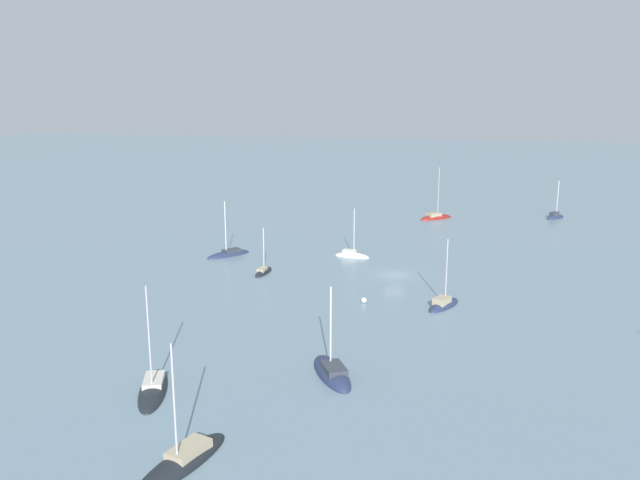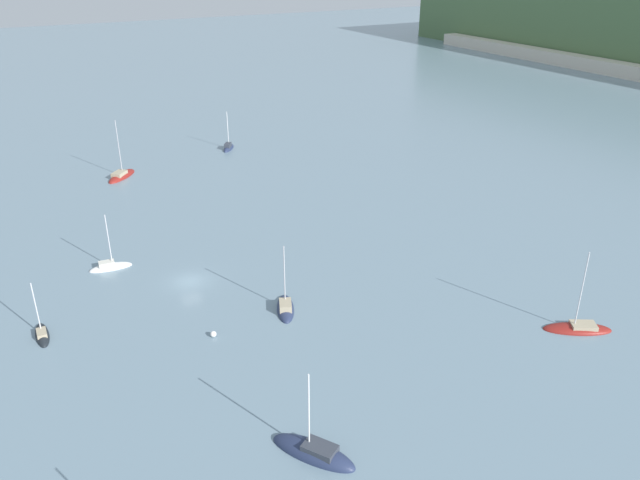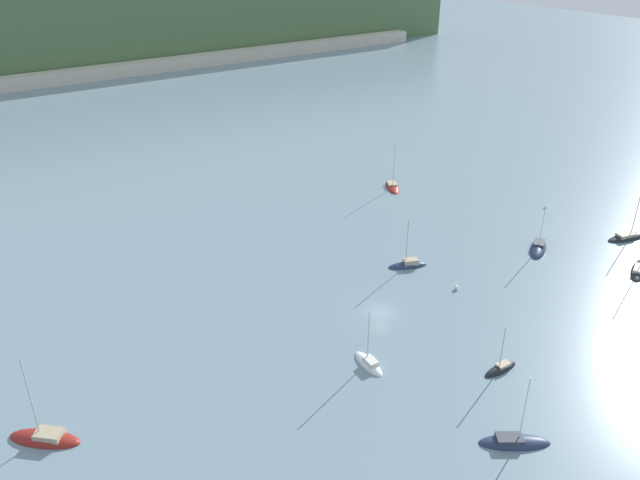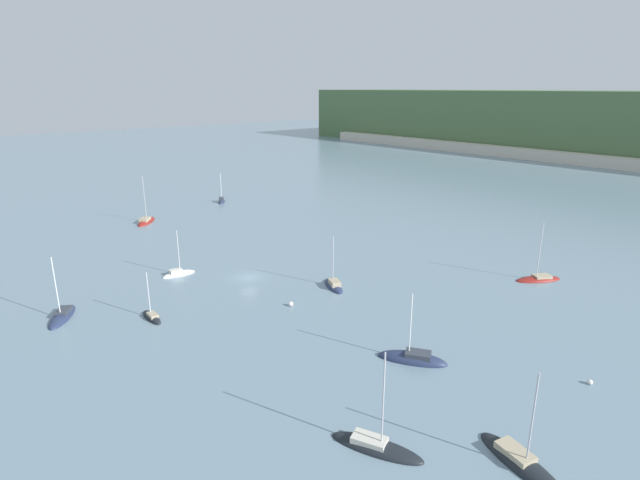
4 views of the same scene
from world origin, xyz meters
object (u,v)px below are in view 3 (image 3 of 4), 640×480
object	(u,v)px
mooring_buoy_0	(456,287)
sailboat_0	(628,238)
sailboat_2	(639,270)
sailboat_6	(408,266)
sailboat_7	(538,249)
sailboat_8	(392,187)
mooring_buoy_1	(546,206)
sailboat_5	(500,369)
sailboat_3	(514,443)
sailboat_9	(369,364)
sailboat_1	(45,439)

from	to	relation	value
mooring_buoy_0	sailboat_0	bearing A→B (deg)	-7.65
sailboat_0	sailboat_2	distance (m)	11.42
sailboat_0	sailboat_6	size ratio (longest dim) A/B	1.08
sailboat_7	mooring_buoy_0	size ratio (longest dim) A/B	13.41
sailboat_8	mooring_buoy_1	size ratio (longest dim) A/B	18.99
sailboat_5	sailboat_8	xyz separation A→B (m)	(26.69, 50.60, 0.00)
sailboat_3	sailboat_7	bearing A→B (deg)	69.19
sailboat_5	sailboat_6	xyz separation A→B (m)	(7.73, 24.89, 0.05)
sailboat_3	mooring_buoy_0	distance (m)	29.71
sailboat_8	sailboat_9	size ratio (longest dim) A/B	1.23
sailboat_2	sailboat_0	bearing A→B (deg)	16.42
sailboat_9	mooring_buoy_0	bearing A→B (deg)	-68.67
sailboat_2	sailboat_3	bearing A→B (deg)	172.82
sailboat_3	sailboat_5	bearing A→B (deg)	81.55
mooring_buoy_0	sailboat_3	bearing A→B (deg)	-124.62
sailboat_1	sailboat_2	bearing A→B (deg)	-147.00
sailboat_3	mooring_buoy_1	xyz separation A→B (m)	(51.48, 35.47, 0.18)
sailboat_7	mooring_buoy_1	size ratio (longest dim) A/B	16.81
sailboat_9	mooring_buoy_1	bearing A→B (deg)	-67.81
sailboat_6	mooring_buoy_0	distance (m)	9.14
mooring_buoy_0	sailboat_1	bearing A→B (deg)	176.71
sailboat_2	sailboat_6	distance (m)	34.99
sailboat_7	sailboat_9	size ratio (longest dim) A/B	1.09
sailboat_2	mooring_buoy_0	bearing A→B (deg)	132.67
sailboat_1	sailboat_6	bearing A→B (deg)	-130.44
sailboat_0	sailboat_2	size ratio (longest dim) A/B	0.95
sailboat_1	sailboat_2	distance (m)	83.98
sailboat_3	mooring_buoy_1	size ratio (longest dim) A/B	17.51
sailboat_9	mooring_buoy_1	world-z (taller)	sailboat_9
sailboat_1	sailboat_5	xyz separation A→B (m)	(46.94, -19.05, -0.02)
sailboat_1	sailboat_7	distance (m)	75.81
sailboat_1	sailboat_9	world-z (taller)	sailboat_1
mooring_buoy_0	sailboat_2	bearing A→B (deg)	-24.25
sailboat_0	mooring_buoy_0	world-z (taller)	sailboat_0
sailboat_5	mooring_buoy_0	size ratio (longest dim) A/B	10.63
sailboat_2	sailboat_8	xyz separation A→B (m)	(-8.95, 46.80, -0.01)
sailboat_0	sailboat_3	size ratio (longest dim) A/B	1.01
sailboat_3	sailboat_6	distance (m)	36.99
sailboat_2	mooring_buoy_0	world-z (taller)	sailboat_2
sailboat_0	sailboat_7	xyz separation A→B (m)	(-15.61, 6.03, -0.01)
sailboat_3	sailboat_5	world-z (taller)	sailboat_3
sailboat_0	sailboat_2	world-z (taller)	sailboat_2
sailboat_6	mooring_buoy_0	size ratio (longest dim) A/B	13.09
sailboat_7	mooring_buoy_0	distance (m)	19.96
sailboat_7	sailboat_3	bearing A→B (deg)	3.05
mooring_buoy_0	sailboat_7	bearing A→B (deg)	3.61
sailboat_6	mooring_buoy_0	xyz separation A→B (m)	(1.20, -9.06, 0.19)
sailboat_8	sailboat_0	bearing A→B (deg)	55.25
sailboat_6	sailboat_0	bearing A→B (deg)	-177.14
sailboat_5	sailboat_8	size ratio (longest dim) A/B	0.70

